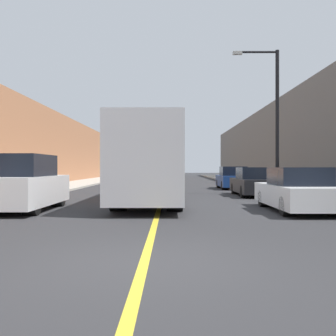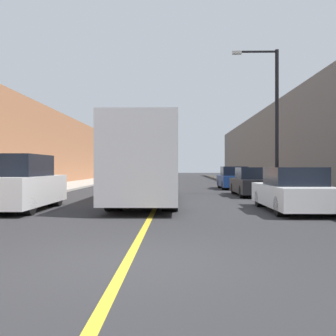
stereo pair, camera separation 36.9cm
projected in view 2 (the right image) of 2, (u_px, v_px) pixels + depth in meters
name	position (u px, v px, depth m)	size (l,w,h in m)	color
ground_plane	(127.00, 262.00, 6.25)	(200.00, 200.00, 0.00)	#2D2D30
sidewalk_left	(84.00, 183.00, 36.41)	(3.70, 72.00, 0.13)	#B2AA9E
sidewalk_right	(252.00, 183.00, 36.07)	(3.70, 72.00, 0.13)	#B2AA9E
building_row_left	(43.00, 149.00, 36.49)	(4.00, 72.00, 6.44)	#B2724C
building_row_right	(295.00, 143.00, 35.98)	(4.00, 72.00, 7.44)	#66605B
road_center_line	(168.00, 184.00, 36.24)	(0.16, 72.00, 0.01)	gold
bus	(149.00, 162.00, 16.79)	(2.48, 10.63, 3.27)	silver
parked_suv_left	(19.00, 185.00, 13.74)	(2.00, 4.66, 1.95)	silver
car_right_near	(293.00, 191.00, 13.45)	(1.87, 4.75, 1.51)	silver
car_right_mid	(253.00, 183.00, 20.70)	(1.80, 4.60, 1.51)	black
car_right_far	(233.00, 179.00, 27.37)	(1.89, 4.24, 1.56)	navy
street_lamp_right	(273.00, 112.00, 21.22)	(2.51, 0.24, 7.75)	black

